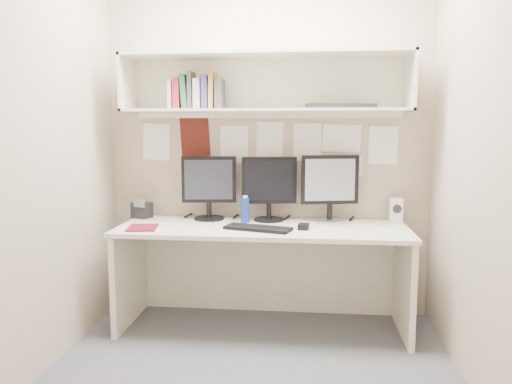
# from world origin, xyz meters

# --- Properties ---
(floor) EXTENTS (2.40, 2.00, 0.01)m
(floor) POSITION_xyz_m (0.00, 0.00, 0.00)
(floor) COLOR #4C4C51
(floor) RESTS_ON ground
(wall_back) EXTENTS (2.40, 0.02, 2.60)m
(wall_back) POSITION_xyz_m (0.00, 1.00, 1.30)
(wall_back) COLOR tan
(wall_back) RESTS_ON ground
(wall_front) EXTENTS (2.40, 0.02, 2.60)m
(wall_front) POSITION_xyz_m (0.00, -1.00, 1.30)
(wall_front) COLOR tan
(wall_front) RESTS_ON ground
(wall_left) EXTENTS (0.02, 2.00, 2.60)m
(wall_left) POSITION_xyz_m (-1.20, 0.00, 1.30)
(wall_left) COLOR tan
(wall_left) RESTS_ON ground
(wall_right) EXTENTS (0.02, 2.00, 2.60)m
(wall_right) POSITION_xyz_m (1.20, 0.00, 1.30)
(wall_right) COLOR tan
(wall_right) RESTS_ON ground
(desk) EXTENTS (2.00, 0.70, 0.73)m
(desk) POSITION_xyz_m (0.00, 0.65, 0.37)
(desk) COLOR silver
(desk) RESTS_ON floor
(overhead_hutch) EXTENTS (2.00, 0.38, 0.40)m
(overhead_hutch) POSITION_xyz_m (0.00, 0.86, 1.72)
(overhead_hutch) COLOR beige
(overhead_hutch) RESTS_ON wall_back
(pinned_papers) EXTENTS (1.92, 0.01, 0.48)m
(pinned_papers) POSITION_xyz_m (0.00, 0.99, 1.25)
(pinned_papers) COLOR white
(pinned_papers) RESTS_ON wall_back
(monitor_left) EXTENTS (0.40, 0.22, 0.47)m
(monitor_left) POSITION_xyz_m (-0.42, 0.87, 0.99)
(monitor_left) COLOR black
(monitor_left) RESTS_ON desk
(monitor_center) EXTENTS (0.40, 0.22, 0.47)m
(monitor_center) POSITION_xyz_m (0.03, 0.87, 0.98)
(monitor_center) COLOR black
(monitor_center) RESTS_ON desk
(monitor_right) EXTENTS (0.41, 0.23, 0.48)m
(monitor_right) POSITION_xyz_m (0.47, 0.87, 0.99)
(monitor_right) COLOR #A5A5AA
(monitor_right) RESTS_ON desk
(keyboard) EXTENTS (0.47, 0.28, 0.02)m
(keyboard) POSITION_xyz_m (-0.02, 0.52, 0.74)
(keyboard) COLOR black
(keyboard) RESTS_ON desk
(mouse) EXTENTS (0.08, 0.12, 0.03)m
(mouse) POSITION_xyz_m (0.28, 0.58, 0.75)
(mouse) COLOR black
(mouse) RESTS_ON desk
(speaker) EXTENTS (0.09, 0.10, 0.18)m
(speaker) POSITION_xyz_m (0.94, 0.89, 0.82)
(speaker) COLOR silver
(speaker) RESTS_ON desk
(blue_bottle) EXTENTS (0.06, 0.06, 0.20)m
(blue_bottle) POSITION_xyz_m (-0.14, 0.77, 0.82)
(blue_bottle) COLOR navy
(blue_bottle) RESTS_ON desk
(maroon_notebook) EXTENTS (0.22, 0.26, 0.01)m
(maroon_notebook) POSITION_xyz_m (-0.80, 0.48, 0.74)
(maroon_notebook) COLOR maroon
(maroon_notebook) RESTS_ON desk
(desk_phone) EXTENTS (0.16, 0.15, 0.16)m
(desk_phone) POSITION_xyz_m (-0.94, 0.87, 0.79)
(desk_phone) COLOR black
(desk_phone) RESTS_ON desk
(book_stack) EXTENTS (0.39, 0.16, 0.26)m
(book_stack) POSITION_xyz_m (-0.49, 0.82, 1.65)
(book_stack) COLOR beige
(book_stack) RESTS_ON overhead_hutch
(hutch_tray) EXTENTS (0.49, 0.28, 0.03)m
(hutch_tray) POSITION_xyz_m (0.53, 0.80, 1.56)
(hutch_tray) COLOR black
(hutch_tray) RESTS_ON overhead_hutch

